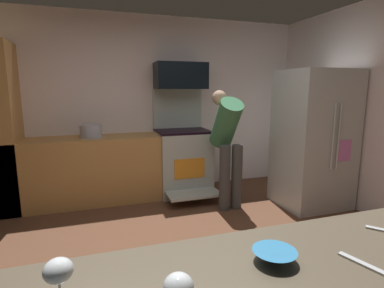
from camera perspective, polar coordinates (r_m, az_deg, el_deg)
The scene contains 11 objects.
ground_plane at distance 2.82m, azimuth -0.69°, elevation -22.99°, with size 5.20×4.80×0.02m, color brown.
wall_back at distance 4.65m, azimuth -9.49°, elevation 7.21°, with size 5.20×0.12×2.60m, color silver.
lower_cabinet_run at distance 4.37m, azimuth -20.19°, elevation -4.77°, with size 2.40×0.60×0.90m, color #BD8548.
oven_range at distance 4.51m, azimuth -1.74°, elevation -2.87°, with size 0.76×1.01×1.54m.
microwave at distance 4.49m, azimuth -2.17°, elevation 12.75°, with size 0.74×0.38×0.38m, color black.
refrigerator at distance 4.27m, azimuth 21.95°, elevation 0.83°, with size 0.85×0.77×1.78m.
person_cook at distance 3.95m, azimuth 6.63°, elevation 0.94°, with size 0.31×0.63×1.53m.
mixing_bowl_small at distance 1.24m, azimuth 15.31°, elevation -19.74°, with size 0.17×0.17×0.04m, color teal.
wine_glass_near at distance 0.99m, azimuth -23.93°, elevation -21.36°, with size 0.08×0.08×0.17m.
knife_paring at distance 1.33m, azimuth 32.00°, elevation -19.80°, with size 0.30×0.02×0.01m, color #B7BABF.
stock_pot at distance 4.27m, azimuth -18.53°, elevation 2.31°, with size 0.29×0.29×0.17m, color #AEB0C3.
Camera 1 is at (-0.70, -2.25, 1.54)m, focal length 28.21 mm.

